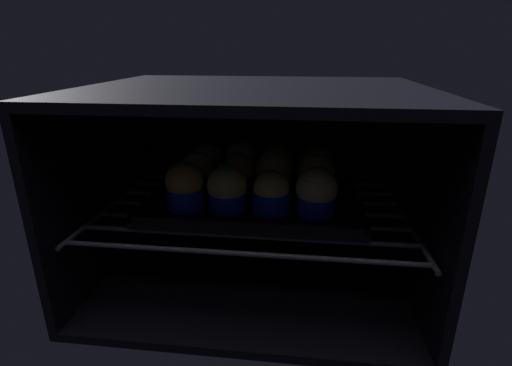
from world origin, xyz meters
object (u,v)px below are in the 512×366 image
muffin_row0_col0 (185,186)px  muffin_row0_col3 (316,192)px  muffin_row0_col2 (271,193)px  muffin_row2_col2 (277,164)px  muffin_row1_col2 (274,174)px  muffin_row0_col1 (227,189)px  baking_tray (256,196)px  muffin_row1_col1 (238,176)px  muffin_row1_col3 (316,176)px  muffin_row1_col0 (197,173)px  muffin_row2_col1 (242,162)px  muffin_row2_col0 (208,163)px  muffin_row2_col3 (315,166)px

muffin_row0_col0 → muffin_row0_col3: 22.60cm
muffin_row0_col2 → muffin_row2_col2: bearing=90.0°
muffin_row0_col0 → muffin_row1_col2: 16.79cm
muffin_row0_col1 → muffin_row1_col2: 10.57cm
baking_tray → muffin_row1_col1: bearing=-178.3°
muffin_row0_col2 → muffin_row0_col3: muffin_row0_col3 is taller
muffin_row0_col1 → muffin_row0_col2: 7.60cm
muffin_row0_col3 → muffin_row1_col3: bearing=89.2°
baking_tray → muffin_row1_col0: size_ratio=4.89×
muffin_row1_col0 → muffin_row1_col1: bearing=-2.5°
baking_tray → muffin_row2_col2: muffin_row2_col2 is taller
muffin_row0_col1 → muffin_row1_col3: muffin_row0_col1 is taller
baking_tray → muffin_row0_col3: muffin_row0_col3 is taller
baking_tray → muffin_row0_col3: size_ratio=4.65×
muffin_row0_col1 → muffin_row1_col3: size_ratio=1.03×
muffin_row2_col1 → muffin_row1_col2: bearing=-46.5°
muffin_row1_col0 → muffin_row2_col2: (15.02, 7.01, 0.31)cm
muffin_row0_col0 → baking_tray: bearing=34.9°
muffin_row0_col3 → muffin_row1_col2: muffin_row1_col2 is taller
muffin_row0_col1 → muffin_row1_col1: size_ratio=1.04×
muffin_row0_col2 → muffin_row2_col1: size_ratio=0.88×
muffin_row0_col0 → muffin_row2_col0: size_ratio=1.08×
muffin_row0_col1 → muffin_row0_col3: muffin_row0_col1 is taller
baking_tray → muffin_row0_col2: 9.48cm
muffin_row1_col3 → muffin_row2_col2: size_ratio=1.00×
muffin_row1_col1 → muffin_row0_col3: bearing=-28.0°
muffin_row0_col1 → muffin_row2_col2: size_ratio=1.03×
muffin_row2_col1 → muffin_row0_col0: bearing=-115.9°
muffin_row0_col0 → muffin_row2_col2: size_ratio=1.00×
muffin_row1_col0 → muffin_row2_col0: (0.21, 7.29, -0.02)cm
muffin_row1_col3 → muffin_row0_col0: bearing=-160.0°
muffin_row0_col1 → muffin_row0_col2: size_ratio=1.17×
muffin_row0_col1 → muffin_row2_col3: (15.37, 15.11, 0.01)cm
muffin_row1_col2 → muffin_row2_col3: (7.91, 7.64, -0.43)cm
muffin_row2_col0 → muffin_row2_col1: 7.34cm
muffin_row0_col0 → muffin_row2_col0: bearing=89.2°
muffin_row0_col0 → muffin_row0_col1: size_ratio=0.97×
muffin_row1_col0 → muffin_row2_col3: size_ratio=1.00×
baking_tray → muffin_row0_col1: size_ratio=4.52×
muffin_row0_col1 → muffin_row1_col3: 17.24cm
muffin_row1_col3 → muffin_row2_col0: 23.67cm
muffin_row0_col3 → muffin_row1_col2: size_ratio=0.90×
muffin_row2_col0 → muffin_row0_col2: bearing=-46.2°
muffin_row1_col1 → muffin_row1_col0: bearing=177.5°
muffin_row0_col3 → muffin_row2_col2: 16.90cm
muffin_row0_col1 → muffin_row1_col2: (7.46, 7.47, 0.44)cm
muffin_row2_col1 → muffin_row2_col3: size_ratio=1.06×
baking_tray → muffin_row1_col1: size_ratio=4.72×
muffin_row0_col3 → muffin_row1_col2: (-7.71, 7.58, 0.30)cm
muffin_row2_col2 → muffin_row2_col3: 7.79cm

